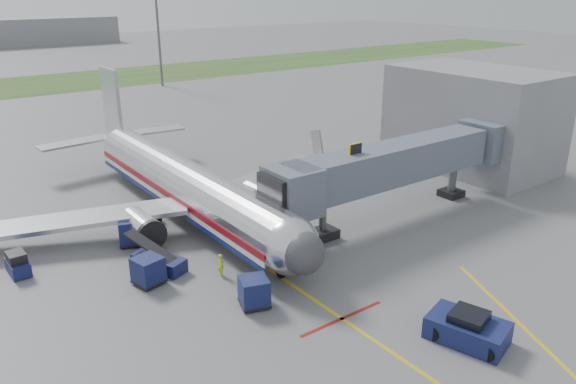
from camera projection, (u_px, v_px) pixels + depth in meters
ground at (299, 290)px, 35.02m from camera, size 400.00×400.00×0.00m
grass_strip at (1, 88)px, 102.95m from camera, size 300.00×25.00×0.01m
apron_markings at (385, 348)px, 29.44m from camera, size 21.52×50.00×0.01m
airliner at (186, 184)px, 45.61m from camera, size 32.10×35.67×10.25m
jet_bridge at (390, 165)px, 44.39m from camera, size 25.30×4.00×6.90m
terminal at (472, 118)px, 57.51m from camera, size 10.00×16.00×10.00m
light_mast_right at (158, 26)px, 101.77m from camera, size 2.00×0.44×20.40m
pushback_tug at (468, 329)px, 29.84m from camera, size 3.54×4.61×1.69m
baggage_tug at (18, 264)px, 36.73m from camera, size 1.24×2.26×1.55m
baggage_cart_a at (254, 292)px, 32.99m from camera, size 2.11×2.11×1.80m
baggage_cart_b at (148, 271)px, 35.42m from camera, size 2.03×2.03×1.83m
baggage_cart_c at (132, 231)px, 40.87m from camera, size 2.34×2.34×1.96m
belt_loader at (158, 262)px, 37.41m from camera, size 2.91×4.62×2.21m
ground_power_cart at (277, 225)px, 43.10m from camera, size 1.54×1.23×1.08m
ramp_worker at (221, 265)px, 36.44m from camera, size 0.60×0.68×1.58m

